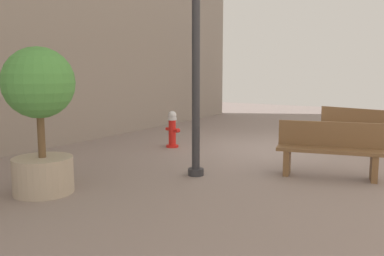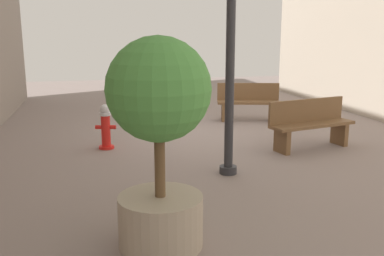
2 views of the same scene
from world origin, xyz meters
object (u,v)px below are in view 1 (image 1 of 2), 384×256
(planter_tree, at_px, (40,109))
(street_lamp, at_px, (196,17))
(bench_near, at_px, (350,128))
(bench_far, at_px, (330,148))
(fire_hydrant, at_px, (172,129))

(planter_tree, distance_m, street_lamp, 2.93)
(bench_near, relative_size, bench_far, 0.90)
(bench_far, xyz_separation_m, planter_tree, (3.46, 3.25, 0.78))
(bench_near, relative_size, planter_tree, 0.75)
(bench_far, height_order, planter_tree, planter_tree)
(bench_near, xyz_separation_m, street_lamp, (1.82, 3.98, 2.24))
(bench_near, bearing_deg, fire_hydrant, 28.43)
(fire_hydrant, distance_m, street_lamp, 3.56)
(bench_near, height_order, bench_far, same)
(fire_hydrant, xyz_separation_m, street_lamp, (-1.85, 2.00, 2.30))
(planter_tree, bearing_deg, bench_far, -136.80)
(bench_far, xyz_separation_m, street_lamp, (2.03, 1.14, 2.23))
(bench_near, bearing_deg, street_lamp, 65.47)
(bench_near, xyz_separation_m, bench_far, (-0.21, 2.84, 0.01))
(street_lamp, bearing_deg, planter_tree, 55.91)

